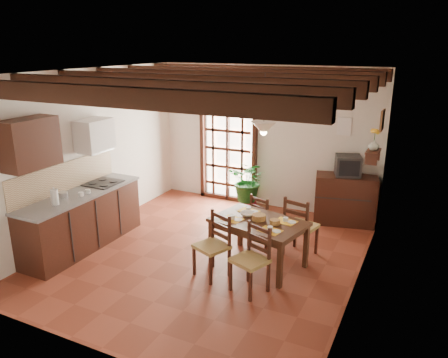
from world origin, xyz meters
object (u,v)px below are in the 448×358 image
Objects in this scene: pendant_lamp at (264,127)px; chair_far_right at (300,237)px; dining_table at (259,226)px; chair_far_left at (264,228)px; chair_near_right at (250,271)px; chair_near_left at (212,257)px; potted_plant at (249,182)px; crt_tv at (348,166)px; kitchen_counter at (82,219)px; sideboard at (345,200)px.

chair_far_right is at bearing 45.94° from pendant_lamp.
chair_far_left is (-0.18, 0.73, -0.35)m from dining_table.
pendant_lamp is (-0.18, 0.83, 1.79)m from chair_near_right.
chair_near_left is 0.42× the size of potted_plant.
pendant_lamp reaches higher than chair_near_right.
dining_table is 0.81m from chair_far_right.
kitchen_counter is at bearing -160.25° from crt_tv.
dining_table is at bearing -124.21° from sideboard.
dining_table is 1.59× the size of chair_near_right.
sideboard reaches higher than dining_table.
chair_far_right is at bearing 20.87° from kitchen_counter.
dining_table is at bearing -129.32° from crt_tv.
chair_near_left is 1.34m from chair_far_left.
kitchen_counter is at bearing -155.13° from sideboard.
chair_near_left and chair_near_right have the same top height.
pendant_lamp reaches higher than sideboard.
kitchen_counter is 2.63× the size of chair_far_left.
chair_near_left is at bearing 1.84° from kitchen_counter.
potted_plant reaches higher than kitchen_counter.
chair_near_left is 3.05m from sideboard.
pendant_lamp is (0.46, 0.68, 1.79)m from chair_near_left.
kitchen_counter is 4.59m from sideboard.
dining_table is 1.71× the size of chair_far_left.
chair_near_right is 1.08× the size of chair_far_left.
kitchen_counter reaches higher than chair_far_right.
potted_plant reaches higher than chair_far_right.
chair_far_right is at bearing -44.57° from potted_plant.
chair_far_left is 1.62× the size of crt_tv.
kitchen_counter is at bearing -154.12° from dining_table.
chair_near_left is (2.32, 0.07, -0.19)m from kitchen_counter.
chair_near_right is at bearing -77.97° from pendant_lamp.
kitchen_counter is at bearing -160.37° from chair_near_right.
kitchen_counter is 2.96m from chair_far_left.
dining_table is 1.59× the size of chair_near_left.
chair_far_left is 0.89× the size of chair_far_right.
sideboard is at bearing -104.75° from chair_far_left.
pendant_lamp is at bearing 78.52° from chair_near_left.
sideboard is 1.27× the size of pendant_lamp.
chair_far_left is at bearing 124.56° from chair_near_right.
chair_near_left is at bearing -78.38° from potted_plant.
kitchen_counter reaches higher than dining_table.
chair_near_left is 0.86× the size of sideboard.
dining_table is 1.36× the size of sideboard.
pendant_lamp reaches higher than chair_far_right.
dining_table is 1.73× the size of pendant_lamp.
pendant_lamp is (-0.47, -0.48, 1.78)m from chair_far_right.
chair_far_left is at bearing 27.95° from kitchen_counter.
chair_near_left is 1.49m from chair_far_right.
pendant_lamp is at bearing 122.98° from chair_near_right.
kitchen_counter reaches higher than chair_far_left.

